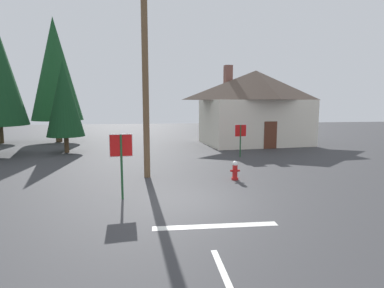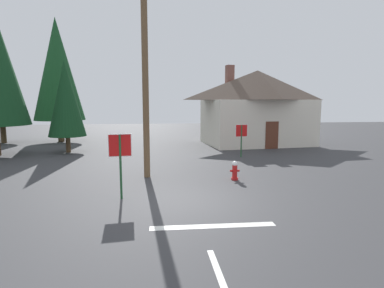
{
  "view_description": "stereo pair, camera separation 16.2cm",
  "coord_description": "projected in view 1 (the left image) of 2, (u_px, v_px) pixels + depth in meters",
  "views": [
    {
      "loc": [
        -1.24,
        -10.28,
        3.36
      ],
      "look_at": [
        0.64,
        4.07,
        1.43
      ],
      "focal_mm": 29.1,
      "sensor_mm": 36.0,
      "label": 1
    },
    {
      "loc": [
        -1.07,
        -10.3,
        3.36
      ],
      "look_at": [
        0.64,
        4.07,
        1.43
      ],
      "focal_mm": 29.1,
      "sensor_mm": 36.0,
      "label": 2
    }
  ],
  "objects": [
    {
      "name": "fire_hydrant",
      "position": [
        235.0,
        171.0,
        13.61
      ],
      "size": [
        0.42,
        0.36,
        0.84
      ],
      "color": "red",
      "rests_on": "ground"
    },
    {
      "name": "pine_tree_short_left",
      "position": [
        64.0,
        99.0,
        20.66
      ],
      "size": [
        2.46,
        2.46,
        6.16
      ],
      "color": "#4C3823",
      "rests_on": "ground"
    },
    {
      "name": "stop_sign_far",
      "position": [
        240.0,
        134.0,
        19.21
      ],
      "size": [
        0.76,
        0.09,
        2.03
      ],
      "color": "#1E4C28",
      "rests_on": "ground"
    },
    {
      "name": "utility_pole",
      "position": [
        145.0,
        78.0,
        13.58
      ],
      "size": [
        1.6,
        0.28,
        8.53
      ],
      "color": "brown",
      "rests_on": "ground"
    },
    {
      "name": "ground_plane",
      "position": [
        189.0,
        202.0,
        10.72
      ],
      "size": [
        80.0,
        80.0,
        0.1
      ],
      "primitive_type": "cube",
      "color": "#38383A"
    },
    {
      "name": "stop_sign_near",
      "position": [
        121.0,
        153.0,
        10.71
      ],
      "size": [
        0.79,
        0.11,
        2.3
      ],
      "color": "#1E4C28",
      "rests_on": "ground"
    },
    {
      "name": "lane_stop_bar",
      "position": [
        216.0,
        226.0,
        8.52
      ],
      "size": [
        3.47,
        0.37,
        0.01
      ],
      "primitive_type": "cube",
      "rotation": [
        0.0,
        0.0,
        -0.02
      ],
      "color": "silver",
      "rests_on": "ground"
    },
    {
      "name": "house",
      "position": [
        255.0,
        106.0,
        25.16
      ],
      "size": [
        9.18,
        6.78,
        6.37
      ],
      "color": "silver",
      "rests_on": "ground"
    },
    {
      "name": "pine_tree_mid_left",
      "position": [
        55.0,
        69.0,
        26.08
      ],
      "size": [
        4.17,
        4.17,
        10.41
      ],
      "color": "#4C3823",
      "rests_on": "ground"
    }
  ]
}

